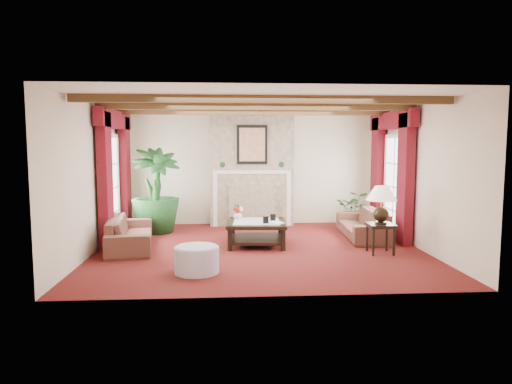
{
  "coord_description": "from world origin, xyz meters",
  "views": [
    {
      "loc": [
        -0.6,
        -8.43,
        1.95
      ],
      "look_at": [
        -0.03,
        0.4,
        1.03
      ],
      "focal_mm": 32.0,
      "sensor_mm": 36.0,
      "label": 1
    }
  ],
  "objects": [
    {
      "name": "floor",
      "position": [
        0.0,
        0.0,
        0.0
      ],
      "size": [
        6.0,
        6.0,
        0.0
      ],
      "primitive_type": "plane",
      "color": "#430B0C",
      "rests_on": "ground"
    },
    {
      "name": "curtains_right",
      "position": [
        2.86,
        1.0,
        2.55
      ],
      "size": [
        0.2,
        2.4,
        2.55
      ],
      "primitive_type": null,
      "color": "#500A14",
      "rests_on": "ground"
    },
    {
      "name": "potted_palm",
      "position": [
        -2.17,
        1.71,
        0.53
      ],
      "size": [
        2.51,
        2.7,
        1.06
      ],
      "primitive_type": "imported",
      "rotation": [
        0.0,
        0.0,
        0.44
      ],
      "color": "black",
      "rests_on": "ground"
    },
    {
      "name": "coffee_table",
      "position": [
        -0.03,
        0.29,
        0.23
      ],
      "size": [
        1.2,
        1.2,
        0.46
      ],
      "primitive_type": null,
      "rotation": [
        0.0,
        0.0,
        -0.07
      ],
      "color": "black",
      "rests_on": "ground"
    },
    {
      "name": "french_door_right",
      "position": [
        2.97,
        1.0,
        2.13
      ],
      "size": [
        0.1,
        1.1,
        2.16
      ],
      "primitive_type": null,
      "color": "white",
      "rests_on": "ground"
    },
    {
      "name": "sofa_left",
      "position": [
        -2.44,
        0.2,
        0.39
      ],
      "size": [
        2.17,
        1.17,
        0.78
      ],
      "primitive_type": "imported",
      "rotation": [
        0.0,
        0.0,
        1.72
      ],
      "color": "#3A1017",
      "rests_on": "ground"
    },
    {
      "name": "sofa_right",
      "position": [
        2.26,
        0.88,
        0.39
      ],
      "size": [
        2.05,
        0.82,
        0.77
      ],
      "primitive_type": "imported",
      "rotation": [
        0.0,
        0.0,
        -1.63
      ],
      "color": "#3A1017",
      "rests_on": "ground"
    },
    {
      "name": "photo_frame_a",
      "position": [
        0.13,
        0.01,
        0.53
      ],
      "size": [
        0.11,
        0.04,
        0.15
      ],
      "primitive_type": null,
      "rotation": [
        0.0,
        0.0,
        0.22
      ],
      "color": "black",
      "rests_on": "coffee_table"
    },
    {
      "name": "french_door_left",
      "position": [
        -2.97,
        1.0,
        2.13
      ],
      "size": [
        0.1,
        1.1,
        2.16
      ],
      "primitive_type": null,
      "color": "white",
      "rests_on": "ground"
    },
    {
      "name": "left_wall",
      "position": [
        -3.0,
        0.0,
        1.35
      ],
      "size": [
        0.02,
        5.5,
        2.7
      ],
      "primitive_type": "cube",
      "color": "beige",
      "rests_on": "ground"
    },
    {
      "name": "table_lamp",
      "position": [
        2.15,
        -0.54,
        0.89
      ],
      "size": [
        0.55,
        0.55,
        0.7
      ],
      "primitive_type": null,
      "color": "black",
      "rests_on": "side_table"
    },
    {
      "name": "flower_vase",
      "position": [
        -0.38,
        0.6,
        0.55
      ],
      "size": [
        0.21,
        0.21,
        0.17
      ],
      "primitive_type": "imported",
      "rotation": [
        0.0,
        0.0,
        -0.11
      ],
      "color": "silver",
      "rests_on": "coffee_table"
    },
    {
      "name": "small_plant",
      "position": [
        2.39,
        1.99,
        0.34
      ],
      "size": [
        1.44,
        1.46,
        0.68
      ],
      "primitive_type": "imported",
      "rotation": [
        0.0,
        0.0,
        -0.42
      ],
      "color": "black",
      "rests_on": "ground"
    },
    {
      "name": "ottoman",
      "position": [
        -1.07,
        -1.58,
        0.2
      ],
      "size": [
        0.68,
        0.68,
        0.4
      ],
      "primitive_type": "cylinder",
      "color": "#9D96AA",
      "rests_on": "ground"
    },
    {
      "name": "right_wall",
      "position": [
        3.0,
        0.0,
        1.35
      ],
      "size": [
        0.02,
        5.5,
        2.7
      ],
      "primitive_type": "cube",
      "color": "beige",
      "rests_on": "ground"
    },
    {
      "name": "fireplace",
      "position": [
        0.0,
        2.55,
        2.7
      ],
      "size": [
        2.0,
        0.52,
        2.7
      ],
      "primitive_type": null,
      "color": "tan",
      "rests_on": "ground"
    },
    {
      "name": "book",
      "position": [
        0.25,
        0.03,
        0.6
      ],
      "size": [
        0.22,
        0.15,
        0.29
      ],
      "primitive_type": "imported",
      "rotation": [
        0.0,
        0.0,
        0.33
      ],
      "color": "black",
      "rests_on": "coffee_table"
    },
    {
      "name": "curtains_left",
      "position": [
        -2.86,
        1.0,
        2.55
      ],
      "size": [
        0.2,
        2.4,
        2.55
      ],
      "primitive_type": null,
      "color": "#500A14",
      "rests_on": "ground"
    },
    {
      "name": "ceiling",
      "position": [
        0.0,
        0.0,
        2.7
      ],
      "size": [
        6.0,
        6.0,
        0.0
      ],
      "primitive_type": "plane",
      "rotation": [
        3.14,
        0.0,
        0.0
      ],
      "color": "white",
      "rests_on": "floor"
    },
    {
      "name": "photo_frame_b",
      "position": [
        0.3,
        0.34,
        0.53
      ],
      "size": [
        0.11,
        0.02,
        0.14
      ],
      "primitive_type": null,
      "rotation": [
        0.0,
        0.0,
        0.01
      ],
      "color": "black",
      "rests_on": "coffee_table"
    },
    {
      "name": "back_wall",
      "position": [
        0.0,
        2.75,
        1.35
      ],
      "size": [
        6.0,
        0.02,
        2.7
      ],
      "primitive_type": "cube",
      "color": "beige",
      "rests_on": "ground"
    },
    {
      "name": "side_table",
      "position": [
        2.15,
        -0.54,
        0.27
      ],
      "size": [
        0.48,
        0.48,
        0.54
      ],
      "primitive_type": null,
      "rotation": [
        0.0,
        0.0,
        -0.04
      ],
      "color": "black",
      "rests_on": "ground"
    },
    {
      "name": "ceiling_beams",
      "position": [
        0.0,
        0.0,
        2.64
      ],
      "size": [
        6.0,
        3.0,
        0.12
      ],
      "primitive_type": null,
      "color": "#3D2713",
      "rests_on": "ceiling"
    }
  ]
}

